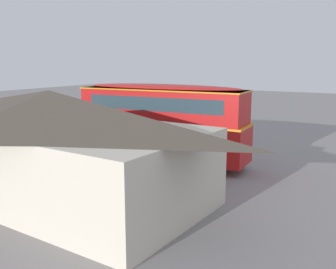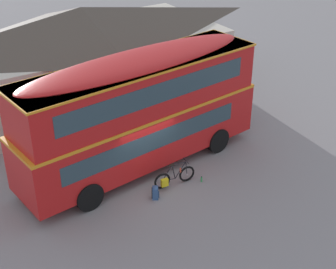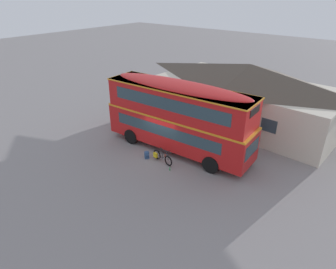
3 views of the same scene
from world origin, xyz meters
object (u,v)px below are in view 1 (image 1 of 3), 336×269
(water_bottle_green_metal, at_px, (165,151))
(double_decker_bus, at_px, (162,120))
(touring_bicycle, at_px, (175,150))
(backpack_on_ground, at_px, (191,153))

(water_bottle_green_metal, bearing_deg, double_decker_bus, 117.09)
(touring_bicycle, relative_size, backpack_on_ground, 3.30)
(touring_bicycle, bearing_deg, water_bottle_green_metal, -23.88)
(double_decker_bus, distance_m, touring_bicycle, 3.01)
(double_decker_bus, distance_m, backpack_on_ground, 3.37)
(double_decker_bus, distance_m, water_bottle_green_metal, 3.71)
(touring_bicycle, distance_m, backpack_on_ground, 1.09)
(backpack_on_ground, xyz_separation_m, water_bottle_green_metal, (2.10, -0.18, -0.16))
(water_bottle_green_metal, bearing_deg, backpack_on_ground, 174.99)
(double_decker_bus, xyz_separation_m, water_bottle_green_metal, (1.24, -2.42, -2.52))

